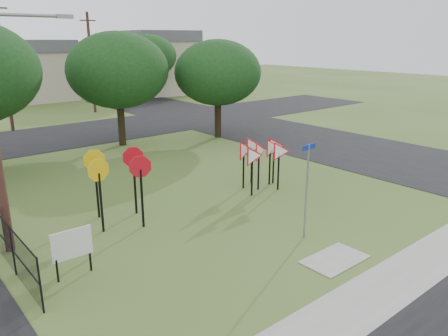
# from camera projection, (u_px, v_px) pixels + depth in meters

# --- Properties ---
(ground) EXTENTS (140.00, 140.00, 0.00)m
(ground) POSITION_uv_depth(u_px,v_px,m) (277.00, 233.00, 14.86)
(ground) COLOR #39541F
(sidewalk) EXTENTS (30.00, 1.60, 0.02)m
(sidewalk) POSITION_uv_depth(u_px,v_px,m) (390.00, 284.00, 11.76)
(sidewalk) COLOR gray
(sidewalk) RESTS_ON ground
(planting_strip) EXTENTS (30.00, 0.80, 0.02)m
(planting_strip) POSITION_uv_depth(u_px,v_px,m) (434.00, 304.00, 10.88)
(planting_strip) COLOR #39541F
(planting_strip) RESTS_ON ground
(street_right) EXTENTS (8.00, 50.00, 0.02)m
(street_right) POSITION_uv_depth(u_px,v_px,m) (292.00, 136.00, 29.58)
(street_right) COLOR black
(street_right) RESTS_ON ground
(street_far) EXTENTS (60.00, 8.00, 0.02)m
(street_far) POSITION_uv_depth(u_px,v_px,m) (61.00, 136.00, 29.56)
(street_far) COLOR black
(street_far) RESTS_ON ground
(curb_pad) EXTENTS (2.00, 1.20, 0.02)m
(curb_pad) POSITION_uv_depth(u_px,v_px,m) (335.00, 259.00, 13.09)
(curb_pad) COLOR gray
(curb_pad) RESTS_ON ground
(street_name_sign) EXTENTS (0.66, 0.07, 3.19)m
(street_name_sign) POSITION_uv_depth(u_px,v_px,m) (307.00, 186.00, 14.04)
(street_name_sign) COLOR gray
(street_name_sign) RESTS_ON ground
(stop_sign_cluster) EXTENTS (2.47, 2.08, 2.61)m
(stop_sign_cluster) POSITION_uv_depth(u_px,v_px,m) (117.00, 171.00, 15.23)
(stop_sign_cluster) COLOR black
(stop_sign_cluster) RESTS_ON ground
(yield_sign_cluster) EXTENTS (2.81, 1.94, 2.21)m
(yield_sign_cluster) POSITION_uv_depth(u_px,v_px,m) (262.00, 152.00, 18.93)
(yield_sign_cluster) COLOR black
(yield_sign_cluster) RESTS_ON ground
(info_board) EXTENTS (1.13, 0.06, 1.41)m
(info_board) POSITION_uv_depth(u_px,v_px,m) (72.00, 245.00, 11.92)
(info_board) COLOR black
(info_board) RESTS_ON ground
(far_pole_a) EXTENTS (1.40, 0.24, 9.00)m
(far_pole_a) POSITION_uv_depth(u_px,v_px,m) (4.00, 65.00, 29.96)
(far_pole_a) COLOR #43281F
(far_pole_a) RESTS_ON ground
(far_pole_b) EXTENTS (1.40, 0.24, 8.50)m
(far_pole_b) POSITION_uv_depth(u_px,v_px,m) (91.00, 62.00, 37.88)
(far_pole_b) COLOR #43281F
(far_pole_b) RESTS_ON ground
(house_mid) EXTENTS (8.40, 8.40, 6.20)m
(house_mid) POSITION_uv_depth(u_px,v_px,m) (26.00, 70.00, 45.82)
(house_mid) COLOR #B6AB93
(house_mid) RESTS_ON ground
(house_right) EXTENTS (8.30, 8.30, 7.20)m
(house_right) POSITION_uv_depth(u_px,v_px,m) (161.00, 62.00, 51.34)
(house_right) COLOR #B6AB93
(house_right) RESTS_ON ground
(tree_near_mid) EXTENTS (6.00, 6.00, 6.80)m
(tree_near_mid) POSITION_uv_depth(u_px,v_px,m) (118.00, 70.00, 25.81)
(tree_near_mid) COLOR black
(tree_near_mid) RESTS_ON ground
(tree_near_right) EXTENTS (5.60, 5.60, 6.33)m
(tree_near_right) POSITION_uv_depth(u_px,v_px,m) (218.00, 73.00, 28.12)
(tree_near_right) COLOR black
(tree_near_right) RESTS_ON ground
(tree_far_right) EXTENTS (6.00, 6.00, 6.80)m
(tree_far_right) POSITION_uv_depth(u_px,v_px,m) (148.00, 56.00, 45.68)
(tree_far_right) COLOR black
(tree_far_right) RESTS_ON ground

